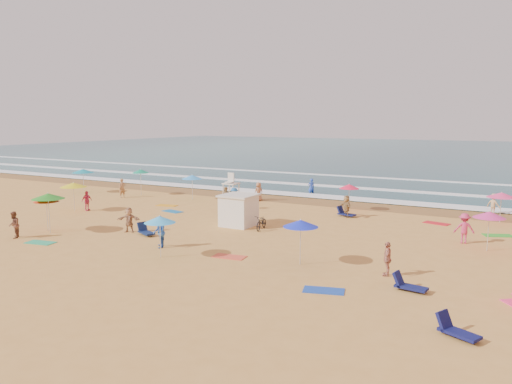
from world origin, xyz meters
The scene contains 12 objects.
ground centered at (0.00, 0.00, 0.00)m, with size 220.00×220.00×0.00m, color gold.
ocean centered at (0.00, 84.00, 0.00)m, with size 220.00×140.00×0.18m, color #0C4756.
wet_sand centered at (0.00, 12.50, 0.01)m, with size 220.00×220.00×0.00m, color olive.
surf_foam centered at (0.00, 21.32, 0.10)m, with size 200.00×18.70×0.05m.
cabana centered at (0.45, 0.68, 1.00)m, with size 2.00×2.00×2.00m, color white.
cabana_roof centered at (0.45, 0.68, 2.06)m, with size 2.20×2.20×0.12m, color silver.
bicycle centered at (2.35, 0.38, 0.47)m, with size 0.63×1.80×0.95m, color black.
lifeguard_stand centered at (-5.40, 9.18, 1.05)m, with size 1.20×1.20×2.10m, color white, non-canonical shape.
beach_umbrellas centered at (1.16, 1.58, 2.06)m, with size 56.32×20.08×0.79m.
loungers centered at (5.99, -4.43, 0.17)m, with size 48.95×22.88×0.34m.
towels centered at (4.66, -1.27, 0.01)m, with size 40.18×18.21×0.03m.
beachgoers centered at (-0.33, 2.48, 0.82)m, with size 44.27×26.29×2.09m.
Camera 1 is at (17.32, -27.47, 7.05)m, focal length 35.00 mm.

